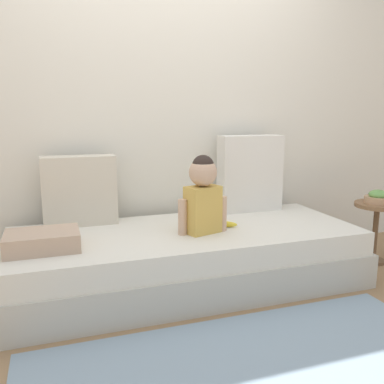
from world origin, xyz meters
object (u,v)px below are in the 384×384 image
(toddler, at_px, (203,192))
(folded_blanket, at_px, (42,241))
(fruit_bowl, at_px, (378,198))
(throw_pillow_right, at_px, (250,173))
(banana, at_px, (225,224))
(couch, at_px, (186,258))
(side_table, at_px, (376,217))
(throw_pillow_left, at_px, (80,191))

(toddler, xyz_separation_m, folded_blanket, (-0.96, -0.03, -0.21))
(toddler, xyz_separation_m, fruit_bowl, (1.41, 0.03, -0.13))
(throw_pillow_right, xyz_separation_m, fruit_bowl, (0.86, -0.43, -0.16))
(toddler, xyz_separation_m, banana, (0.18, 0.07, -0.24))
(couch, bearing_deg, side_table, -2.42)
(toddler, bearing_deg, throw_pillow_right, 39.27)
(throw_pillow_left, xyz_separation_m, folded_blanket, (-0.24, -0.48, -0.18))
(throw_pillow_left, relative_size, side_table, 1.05)
(couch, height_order, folded_blanket, folded_blanket)
(folded_blanket, bearing_deg, couch, 7.50)
(folded_blanket, xyz_separation_m, fruit_bowl, (2.38, 0.05, 0.07))
(side_table, relative_size, fruit_bowl, 2.35)
(throw_pillow_right, bearing_deg, side_table, -26.50)
(throw_pillow_right, xyz_separation_m, side_table, (0.86, -0.43, -0.32))
(throw_pillow_left, xyz_separation_m, banana, (0.90, -0.38, -0.21))
(throw_pillow_right, xyz_separation_m, toddler, (-0.56, -0.45, -0.03))
(toddler, height_order, banana, toddler)
(throw_pillow_left, bearing_deg, fruit_bowl, -11.32)
(couch, xyz_separation_m, side_table, (1.50, -0.06, 0.17))
(throw_pillow_right, bearing_deg, folded_blanket, -162.48)
(toddler, bearing_deg, couch, 132.89)
(throw_pillow_right, relative_size, fruit_bowl, 2.94)
(couch, height_order, side_table, side_table)
(throw_pillow_right, relative_size, banana, 3.43)
(banana, relative_size, side_table, 0.37)
(folded_blanket, relative_size, fruit_bowl, 2.02)
(folded_blanket, xyz_separation_m, side_table, (2.38, 0.05, -0.08))
(couch, relative_size, side_table, 4.99)
(couch, relative_size, toddler, 4.66)
(toddler, relative_size, folded_blanket, 1.25)
(folded_blanket, bearing_deg, throw_pillow_right, 17.52)
(throw_pillow_right, relative_size, side_table, 1.25)
(couch, distance_m, folded_blanket, 0.92)
(throw_pillow_left, bearing_deg, throw_pillow_right, 0.00)
(throw_pillow_left, bearing_deg, side_table, -11.32)
(throw_pillow_left, height_order, throw_pillow_right, throw_pillow_right)
(folded_blanket, bearing_deg, throw_pillow_left, 63.19)
(throw_pillow_right, bearing_deg, toddler, -140.73)
(banana, distance_m, folded_blanket, 1.15)
(banana, bearing_deg, folded_blanket, -175.15)
(couch, relative_size, throw_pillow_right, 3.99)
(couch, xyz_separation_m, folded_blanket, (-0.88, -0.12, 0.24))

